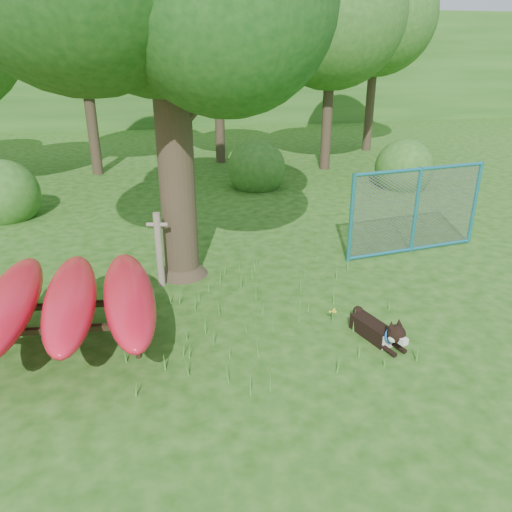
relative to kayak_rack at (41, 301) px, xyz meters
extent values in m
plane|color=#1B470E|center=(3.01, -0.74, -0.80)|extent=(80.00, 80.00, 0.00)
cylinder|color=#31261B|center=(2.14, 2.23, 1.75)|extent=(0.79, 0.79, 5.11)
cone|color=#31261B|center=(2.14, 2.23, -0.55)|extent=(1.19, 1.19, 0.51)
sphere|color=#144313|center=(2.93, 1.16, 3.90)|extent=(3.27, 3.27, 3.27)
cylinder|color=#31261B|center=(2.74, 2.38, 2.46)|extent=(1.30, 0.96, 1.09)
cylinder|color=#31261B|center=(1.60, 2.31, 2.87)|extent=(1.20, 0.49, 1.04)
cylinder|color=#706354|center=(1.72, 1.81, -0.10)|extent=(0.16, 0.16, 1.41)
cylinder|color=#706354|center=(1.72, 1.81, 0.39)|extent=(0.39, 0.16, 0.08)
cylinder|color=black|center=(1.27, -0.49, -0.55)|extent=(0.09, 0.09, 0.51)
cylinder|color=black|center=(1.34, 0.21, -0.55)|extent=(0.09, 0.09, 0.51)
cube|color=black|center=(-0.04, -0.35, -0.28)|extent=(3.02, 0.40, 0.08)
cube|color=black|center=(0.04, 0.35, -0.28)|extent=(3.02, 0.40, 0.08)
ellipsoid|color=red|center=(-0.40, 0.04, 0.00)|extent=(0.71, 3.04, 0.49)
ellipsoid|color=red|center=(0.40, -0.04, 0.00)|extent=(0.81, 3.06, 0.49)
ellipsoid|color=red|center=(1.21, -0.13, 0.00)|extent=(0.91, 3.07, 0.49)
cube|color=black|center=(4.76, -0.71, -0.68)|extent=(0.46, 0.78, 0.25)
cube|color=silver|center=(4.84, -1.01, -0.69)|extent=(0.26, 0.20, 0.23)
sphere|color=black|center=(4.89, -1.19, -0.49)|extent=(0.27, 0.27, 0.27)
cube|color=silver|center=(4.93, -1.31, -0.53)|extent=(0.14, 0.17, 0.09)
sphere|color=silver|center=(4.82, -1.24, -0.53)|extent=(0.13, 0.13, 0.13)
sphere|color=silver|center=(4.98, -1.19, -0.53)|extent=(0.13, 0.13, 0.13)
cone|color=black|center=(4.81, -1.17, -0.35)|extent=(0.10, 0.12, 0.13)
cone|color=black|center=(4.95, -1.13, -0.35)|extent=(0.14, 0.14, 0.13)
cylinder|color=black|center=(4.79, -1.19, -0.75)|extent=(0.16, 0.32, 0.07)
cylinder|color=black|center=(4.97, -1.14, -0.75)|extent=(0.16, 0.32, 0.07)
sphere|color=black|center=(4.70, -0.32, -0.57)|extent=(0.17, 0.17, 0.17)
torus|color=blue|center=(4.87, -1.11, -0.55)|extent=(0.27, 0.14, 0.26)
cylinder|color=teal|center=(5.54, 2.09, 0.12)|extent=(0.09, 0.09, 1.85)
cylinder|color=teal|center=(7.07, 2.28, 0.12)|extent=(0.09, 0.09, 1.85)
cylinder|color=teal|center=(8.60, 2.47, 0.12)|extent=(0.09, 0.09, 1.85)
cylinder|color=teal|center=(7.07, 2.28, 1.01)|extent=(3.07, 0.45, 0.07)
cylinder|color=teal|center=(7.07, 2.28, -0.75)|extent=(3.07, 0.45, 0.07)
plane|color=gray|center=(7.07, 2.28, 0.12)|extent=(3.06, 0.38, 3.09)
cylinder|color=#42882C|center=(4.32, -0.21, -0.70)|extent=(0.02, 0.02, 0.22)
sphere|color=yellow|center=(4.32, -0.21, -0.59)|extent=(0.04, 0.04, 0.04)
sphere|color=yellow|center=(4.35, -0.18, -0.58)|extent=(0.04, 0.04, 0.04)
sphere|color=yellow|center=(4.28, -0.19, -0.60)|extent=(0.04, 0.04, 0.04)
sphere|color=yellow|center=(4.35, -0.23, -0.59)|extent=(0.04, 0.04, 0.04)
sphere|color=yellow|center=(4.30, -0.24, -0.58)|extent=(0.04, 0.04, 0.04)
cylinder|color=#31261B|center=(0.01, 11.26, 1.82)|extent=(0.36, 0.36, 5.25)
cylinder|color=#31261B|center=(4.51, 12.26, 1.12)|extent=(0.36, 0.36, 3.85)
sphere|color=#285A1D|center=(4.51, 12.26, 3.32)|extent=(4.00, 4.00, 4.00)
cylinder|color=#31261B|center=(8.01, 10.26, 1.58)|extent=(0.36, 0.36, 4.76)
sphere|color=#285A1D|center=(8.01, 10.26, 4.30)|extent=(4.80, 4.80, 4.80)
cylinder|color=#31261B|center=(11.01, 13.26, 1.65)|extent=(0.36, 0.36, 4.90)
sphere|color=#285A1D|center=(11.01, 13.26, 4.45)|extent=(4.60, 4.60, 4.60)
sphere|color=#285A1D|center=(-1.99, 6.76, -0.80)|extent=(1.80, 1.80, 1.80)
sphere|color=#285A1D|center=(9.51, 7.26, -0.80)|extent=(1.80, 1.80, 1.80)
sphere|color=#285A1D|center=(5.01, 8.26, -0.80)|extent=(1.80, 1.80, 1.80)
cube|color=#285A1D|center=(3.01, 27.26, 2.20)|extent=(80.00, 12.00, 6.00)
camera|label=1|loc=(1.57, -6.73, 3.30)|focal=35.00mm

